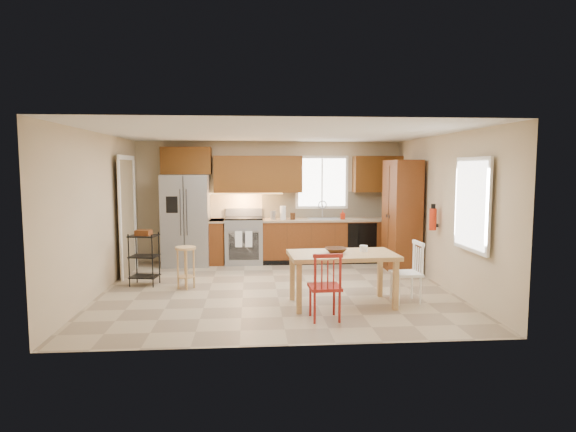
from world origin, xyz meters
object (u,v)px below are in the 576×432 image
at_px(refrigerator, 186,220).
at_px(fire_extinguisher, 433,219).
at_px(range_stove, 244,241).
at_px(soap_bottle, 343,215).
at_px(chair_red, 325,286).
at_px(chair_white, 406,272).
at_px(pantry, 402,216).
at_px(bar_stool, 186,268).
at_px(table_jar, 364,250).
at_px(dining_table, 342,279).
at_px(utility_cart, 144,259).
at_px(table_bowl, 336,253).

relative_size(refrigerator, fire_extinguisher, 5.06).
distance_m(range_stove, soap_bottle, 2.10).
distance_m(chair_red, chair_white, 1.48).
height_order(pantry, bar_stool, pantry).
bearing_deg(table_jar, dining_table, -164.05).
height_order(refrigerator, chair_red, refrigerator).
bearing_deg(chair_red, bar_stool, 135.97).
bearing_deg(utility_cart, chair_red, -26.84).
height_order(range_stove, dining_table, range_stove).
height_order(fire_extinguisher, chair_white, fire_extinguisher).
bearing_deg(chair_red, chair_white, 25.50).
bearing_deg(refrigerator, pantry, -12.62).
xyz_separation_m(fire_extinguisher, utility_cart, (-4.82, 0.30, -0.66)).
distance_m(bar_stool, utility_cart, 0.78).
height_order(range_stove, chair_white, range_stove).
relative_size(refrigerator, pantry, 0.87).
bearing_deg(chair_white, table_jar, 83.11).
height_order(table_jar, bar_stool, table_jar).
bearing_deg(utility_cart, refrigerator, 83.85).
distance_m(range_stove, table_bowl, 3.42).
distance_m(table_bowl, bar_stool, 2.55).
xyz_separation_m(range_stove, utility_cart, (-1.64, -1.73, -0.02)).
distance_m(range_stove, utility_cart, 2.38).
height_order(soap_bottle, chair_red, soap_bottle).
relative_size(table_jar, utility_cart, 0.14).
xyz_separation_m(soap_bottle, bar_stool, (-2.94, -1.94, -0.65)).
distance_m(pantry, fire_extinguisher, 1.07).
bearing_deg(bar_stool, utility_cart, 166.92).
distance_m(chair_red, utility_cart, 3.41).
bearing_deg(bar_stool, chair_red, -32.50).
xyz_separation_m(chair_red, table_bowl, (0.26, 0.65, 0.30)).
distance_m(table_bowl, utility_cart, 3.31).
bearing_deg(chair_red, pantry, 53.17).
distance_m(soap_bottle, table_jar, 2.97).
distance_m(dining_table, table_bowl, 0.39).
xyz_separation_m(pantry, table_bowl, (-1.63, -2.14, -0.31)).
distance_m(refrigerator, range_stove, 1.24).
bearing_deg(range_stove, table_bowl, -66.69).
bearing_deg(range_stove, refrigerator, -177.01).
relative_size(refrigerator, soap_bottle, 9.53).
xyz_separation_m(table_bowl, table_jar, (0.42, 0.09, 0.03)).
bearing_deg(table_jar, chair_white, -4.09).
distance_m(table_jar, bar_stool, 2.90).
xyz_separation_m(refrigerator, range_stove, (1.15, 0.06, -0.45)).
relative_size(pantry, table_bowl, 6.87).
height_order(chair_red, chair_white, same).
relative_size(refrigerator, bar_stool, 2.65).
distance_m(soap_bottle, utility_cart, 4.06).
height_order(bar_stool, utility_cart, utility_cart).
relative_size(fire_extinguisher, chair_white, 0.41).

